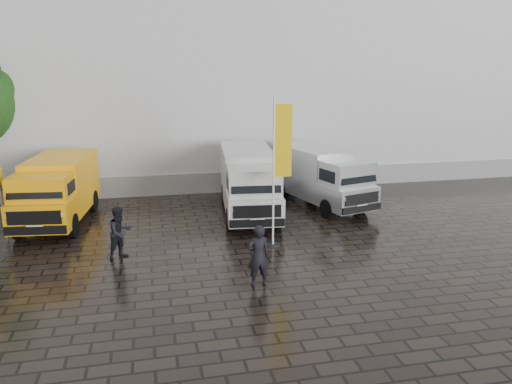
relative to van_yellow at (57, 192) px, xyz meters
The scene contains 10 objects.
ground 9.39m from the van_yellow, 28.08° to the right, with size 120.00×120.00×0.00m, color black.
exhibition_hall 16.17m from the van_yellow, 48.72° to the left, with size 44.00×16.00×12.00m, color silver.
hall_plinth 10.84m from the van_yellow, 19.30° to the left, with size 44.00×0.15×1.00m, color gray.
van_yellow is the anchor object (origin of this frame).
van_white 7.64m from the van_yellow, ahead, with size 2.06×6.17×2.67m, color silver, non-canonical shape.
van_silver 11.04m from the van_yellow, ahead, with size 1.95×5.85×2.53m, color silver, non-canonical shape.
flagpole 9.12m from the van_yellow, 28.23° to the right, with size 0.88×0.50×5.12m.
wheelie_bin 14.64m from the van_yellow, 11.65° to the left, with size 0.63×0.63×1.04m, color black.
person_front 9.84m from the van_yellow, 48.56° to the right, with size 0.67×0.44×1.83m, color black.
person_tent 5.08m from the van_yellow, 59.45° to the right, with size 0.85×0.66×1.75m, color black.
Camera 1 is at (-4.57, -15.91, 6.21)m, focal length 35.00 mm.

